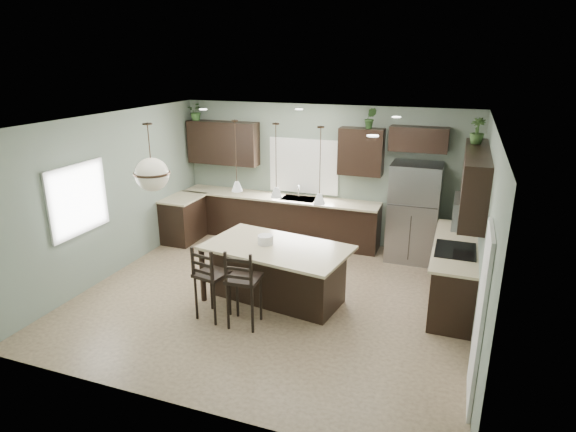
# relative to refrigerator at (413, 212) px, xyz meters

# --- Properties ---
(ground) EXTENTS (6.00, 6.00, 0.00)m
(ground) POSITION_rel_refrigerator_xyz_m (-1.89, -2.32, -0.93)
(ground) COLOR #9E8466
(ground) RESTS_ON ground
(pantry_door) EXTENTS (0.04, 0.82, 2.04)m
(pantry_door) POSITION_rel_refrigerator_xyz_m (1.09, -3.87, 0.09)
(pantry_door) COLOR white
(pantry_door) RESTS_ON ground
(window_back) EXTENTS (1.35, 0.02, 1.00)m
(window_back) POSITION_rel_refrigerator_xyz_m (-2.29, 0.42, 0.62)
(window_back) COLOR white
(window_back) RESTS_ON room_shell
(window_left) EXTENTS (0.02, 1.10, 1.00)m
(window_left) POSITION_rel_refrigerator_xyz_m (-4.87, -3.12, 0.62)
(window_left) COLOR white
(window_left) RESTS_ON room_shell
(left_return_cabs) EXTENTS (0.60, 0.90, 0.90)m
(left_return_cabs) POSITION_rel_refrigerator_xyz_m (-4.59, -0.62, -0.48)
(left_return_cabs) COLOR black
(left_return_cabs) RESTS_ON ground
(left_return_countertop) EXTENTS (0.66, 0.96, 0.04)m
(left_return_countertop) POSITION_rel_refrigerator_xyz_m (-4.57, -0.62, -0.01)
(left_return_countertop) COLOR beige
(left_return_countertop) RESTS_ON left_return_cabs
(back_lower_cabs) EXTENTS (4.20, 0.60, 0.90)m
(back_lower_cabs) POSITION_rel_refrigerator_xyz_m (-2.74, 0.13, -0.48)
(back_lower_cabs) COLOR black
(back_lower_cabs) RESTS_ON ground
(back_countertop) EXTENTS (4.20, 0.66, 0.04)m
(back_countertop) POSITION_rel_refrigerator_xyz_m (-2.74, 0.11, -0.01)
(back_countertop) COLOR beige
(back_countertop) RESTS_ON back_lower_cabs
(sink_inset) EXTENTS (0.70, 0.45, 0.01)m
(sink_inset) POSITION_rel_refrigerator_xyz_m (-2.29, 0.11, 0.01)
(sink_inset) COLOR gray
(sink_inset) RESTS_ON back_countertop
(faucet) EXTENTS (0.02, 0.02, 0.28)m
(faucet) POSITION_rel_refrigerator_xyz_m (-2.29, 0.08, 0.16)
(faucet) COLOR silver
(faucet) RESTS_ON back_countertop
(back_upper_left) EXTENTS (1.55, 0.34, 0.90)m
(back_upper_left) POSITION_rel_refrigerator_xyz_m (-4.04, 0.26, 1.02)
(back_upper_left) COLOR black
(back_upper_left) RESTS_ON room_shell
(back_upper_right) EXTENTS (0.85, 0.34, 0.90)m
(back_upper_right) POSITION_rel_refrigerator_xyz_m (-1.09, 0.26, 1.02)
(back_upper_right) COLOR black
(back_upper_right) RESTS_ON room_shell
(fridge_header) EXTENTS (1.05, 0.34, 0.45)m
(fridge_header) POSITION_rel_refrigerator_xyz_m (-0.04, 0.26, 1.32)
(fridge_header) COLOR black
(fridge_header) RESTS_ON room_shell
(right_lower_cabs) EXTENTS (0.60, 2.35, 0.90)m
(right_lower_cabs) POSITION_rel_refrigerator_xyz_m (0.81, -1.44, -0.48)
(right_lower_cabs) COLOR black
(right_lower_cabs) RESTS_ON ground
(right_countertop) EXTENTS (0.66, 2.35, 0.04)m
(right_countertop) POSITION_rel_refrigerator_xyz_m (0.79, -1.44, -0.01)
(right_countertop) COLOR beige
(right_countertop) RESTS_ON right_lower_cabs
(cooktop) EXTENTS (0.58, 0.75, 0.02)m
(cooktop) POSITION_rel_refrigerator_xyz_m (0.79, -1.72, 0.02)
(cooktop) COLOR black
(cooktop) RESTS_ON right_countertop
(wall_oven_front) EXTENTS (0.01, 0.72, 0.60)m
(wall_oven_front) POSITION_rel_refrigerator_xyz_m (0.51, -1.72, -0.48)
(wall_oven_front) COLOR gray
(wall_oven_front) RESTS_ON right_lower_cabs
(right_upper_cabs) EXTENTS (0.34, 2.35, 0.90)m
(right_upper_cabs) POSITION_rel_refrigerator_xyz_m (0.94, -1.44, 1.02)
(right_upper_cabs) COLOR black
(right_upper_cabs) RESTS_ON room_shell
(microwave) EXTENTS (0.40, 0.75, 0.40)m
(microwave) POSITION_rel_refrigerator_xyz_m (0.89, -1.72, 0.62)
(microwave) COLOR gray
(microwave) RESTS_ON right_upper_cabs
(refrigerator) EXTENTS (0.90, 0.74, 1.85)m
(refrigerator) POSITION_rel_refrigerator_xyz_m (0.00, 0.00, 0.00)
(refrigerator) COLOR gray
(refrigerator) RESTS_ON ground
(kitchen_island) EXTENTS (2.35, 1.56, 0.92)m
(kitchen_island) POSITION_rel_refrigerator_xyz_m (-1.78, -2.44, -0.46)
(kitchen_island) COLOR black
(kitchen_island) RESTS_ON ground
(serving_dish) EXTENTS (0.24, 0.24, 0.14)m
(serving_dish) POSITION_rel_refrigerator_xyz_m (-1.98, -2.41, 0.07)
(serving_dish) COLOR silver
(serving_dish) RESTS_ON kitchen_island
(bar_stool_left) EXTENTS (0.50, 0.50, 1.14)m
(bar_stool_left) POSITION_rel_refrigerator_xyz_m (-2.48, -3.23, -0.35)
(bar_stool_left) COLOR black
(bar_stool_left) RESTS_ON ground
(bar_stool_center) EXTENTS (0.47, 0.47, 1.19)m
(bar_stool_center) POSITION_rel_refrigerator_xyz_m (-1.96, -3.27, -0.33)
(bar_stool_center) COLOR black
(bar_stool_center) RESTS_ON ground
(pendant_left) EXTENTS (0.17, 0.17, 1.10)m
(pendant_left) POSITION_rel_refrigerator_xyz_m (-2.48, -2.33, 1.32)
(pendant_left) COLOR silver
(pendant_left) RESTS_ON room_shell
(pendant_center) EXTENTS (0.17, 0.17, 1.10)m
(pendant_center) POSITION_rel_refrigerator_xyz_m (-1.78, -2.44, 1.32)
(pendant_center) COLOR white
(pendant_center) RESTS_ON room_shell
(pendant_right) EXTENTS (0.17, 0.17, 1.10)m
(pendant_right) POSITION_rel_refrigerator_xyz_m (-1.09, -2.55, 1.32)
(pendant_right) COLOR silver
(pendant_right) RESTS_ON room_shell
(chandelier) EXTENTS (0.53, 0.53, 1.00)m
(chandelier) POSITION_rel_refrigerator_xyz_m (-3.48, -3.07, 1.38)
(chandelier) COLOR beige
(chandelier) RESTS_ON room_shell
(plant_back_left) EXTENTS (0.35, 0.31, 0.37)m
(plant_back_left) POSITION_rel_refrigerator_xyz_m (-4.63, 0.23, 1.66)
(plant_back_left) COLOR #2F5525
(plant_back_left) RESTS_ON back_upper_left
(plant_back_right) EXTENTS (0.22, 0.18, 0.39)m
(plant_back_right) POSITION_rel_refrigerator_xyz_m (-0.94, 0.23, 1.67)
(plant_back_right) COLOR #294A20
(plant_back_right) RESTS_ON back_upper_right
(plant_right_wall) EXTENTS (0.26, 0.26, 0.40)m
(plant_right_wall) POSITION_rel_refrigerator_xyz_m (0.91, -0.85, 1.67)
(plant_right_wall) COLOR #2E4B20
(plant_right_wall) RESTS_ON right_upper_cabs
(room_shell) EXTENTS (6.00, 6.00, 6.00)m
(room_shell) POSITION_rel_refrigerator_xyz_m (-1.89, -2.32, 0.77)
(room_shell) COLOR slate
(room_shell) RESTS_ON ground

